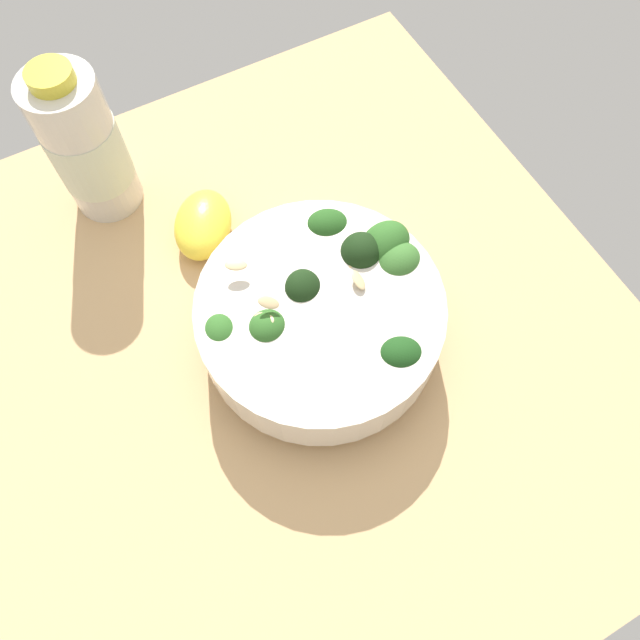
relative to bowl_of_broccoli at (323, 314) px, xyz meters
The scene contains 4 objects.
ground_plane 8.51cm from the bowl_of_broccoli, 165.37° to the left, with size 64.81×64.81×4.68cm, color tan.
bowl_of_broccoli is the anchor object (origin of this frame).
lemon_wedge 15.70cm from the bowl_of_broccoli, 106.69° to the left, with size 7.71×5.32×3.85cm, color yellow.
bottle_tall 26.60cm from the bowl_of_broccoli, 115.78° to the left, with size 6.71×6.71×15.88cm.
Camera 1 is at (-5.82, -20.59, 50.05)cm, focal length 34.04 mm.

